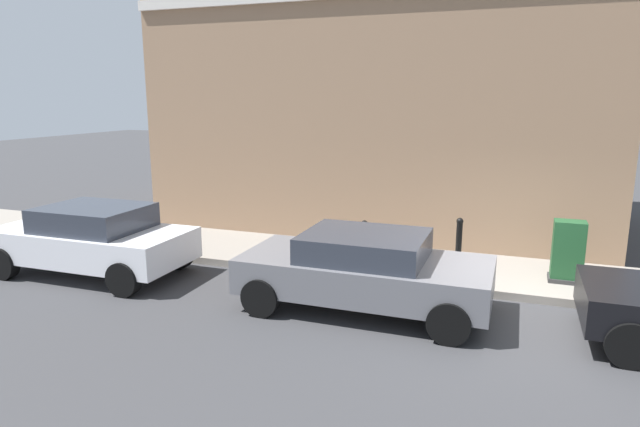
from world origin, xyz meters
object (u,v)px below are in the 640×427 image
car_grey (365,269)px  bollard_far_kerb (364,245)px  utility_cabinet (568,254)px  bollard_near_cabinet (459,242)px  car_white (92,239)px

car_grey → bollard_far_kerb: (1.49, 0.42, -0.00)m
utility_cabinet → bollard_near_cabinet: bearing=87.1°
bollard_near_cabinet → bollard_far_kerb: bearing=116.6°
utility_cabinet → car_white: bearing=104.4°
car_white → bollard_near_cabinet: (2.39, -6.91, -0.03)m
bollard_near_cabinet → car_grey: bearing=151.2°
car_grey → bollard_near_cabinet: 2.67m
car_grey → bollard_near_cabinet: car_grey is taller
bollard_far_kerb → car_white: bearing=106.4°
bollard_near_cabinet → car_white: bearing=109.1°
utility_cabinet → bollard_near_cabinet: size_ratio=1.11×
car_white → bollard_near_cabinet: 7.31m
bollard_near_cabinet → bollard_far_kerb: 1.91m
car_grey → utility_cabinet: (2.24, -3.26, -0.02)m
bollard_near_cabinet → bollard_far_kerb: same height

